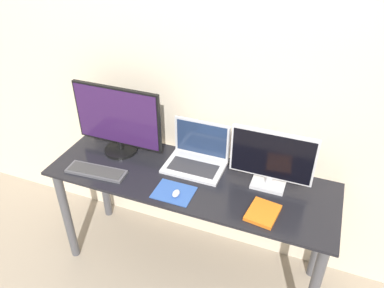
# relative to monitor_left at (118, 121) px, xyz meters

# --- Properties ---
(wall_back) EXTENTS (7.00, 0.05, 2.50)m
(wall_back) POSITION_rel_monitor_left_xyz_m (0.53, 0.24, 0.25)
(wall_back) COLOR beige
(wall_back) RESTS_ON ground_plane
(desk) EXTENTS (1.73, 0.56, 0.77)m
(desk) POSITION_rel_monitor_left_xyz_m (0.53, -0.10, -0.38)
(desk) COLOR black
(desk) RESTS_ON ground_plane
(monitor_left) EXTENTS (0.59, 0.22, 0.46)m
(monitor_left) POSITION_rel_monitor_left_xyz_m (0.00, 0.00, 0.00)
(monitor_left) COLOR black
(monitor_left) RESTS_ON desk
(monitor_right) EXTENTS (0.47, 0.13, 0.36)m
(monitor_right) POSITION_rel_monitor_left_xyz_m (0.98, 0.00, -0.04)
(monitor_right) COLOR silver
(monitor_right) RESTS_ON desk
(laptop) EXTENTS (0.36, 0.26, 0.27)m
(laptop) POSITION_rel_monitor_left_xyz_m (0.52, 0.05, -0.16)
(laptop) COLOR silver
(laptop) RESTS_ON desk
(keyboard) EXTENTS (0.38, 0.14, 0.02)m
(keyboard) POSITION_rel_monitor_left_xyz_m (-0.02, -0.26, -0.22)
(keyboard) COLOR #4C4C51
(keyboard) RESTS_ON desk
(mousepad) EXTENTS (0.22, 0.18, 0.00)m
(mousepad) POSITION_rel_monitor_left_xyz_m (0.49, -0.26, -0.23)
(mousepad) COLOR #2D519E
(mousepad) RESTS_ON desk
(mouse) EXTENTS (0.04, 0.06, 0.03)m
(mouse) POSITION_rel_monitor_left_xyz_m (0.52, -0.28, -0.21)
(mouse) COLOR silver
(mouse) RESTS_ON mousepad
(book) EXTENTS (0.17, 0.21, 0.02)m
(book) POSITION_rel_monitor_left_xyz_m (1.00, -0.25, -0.22)
(book) COLOR orange
(book) RESTS_ON desk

